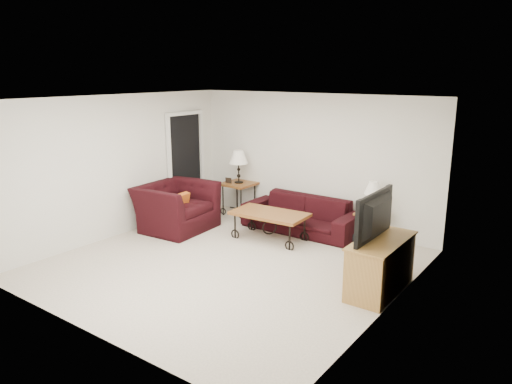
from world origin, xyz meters
TOP-DOWN VIEW (x-y plane):
  - ground at (0.00, 0.00)m, footprint 5.00×5.00m
  - wall_back at (0.00, 2.50)m, footprint 5.00×0.02m
  - wall_front at (0.00, -2.50)m, footprint 5.00×0.02m
  - wall_left at (-2.50, 0.00)m, footprint 0.02×5.00m
  - wall_right at (2.50, 0.00)m, footprint 0.02×5.00m
  - ceiling at (0.00, 0.00)m, footprint 5.00×5.00m
  - doorway at (-2.47, 1.65)m, footprint 0.08×0.94m
  - sofa at (0.07, 2.02)m, footprint 2.18×0.85m
  - side_table_left at (-1.52, 2.20)m, footprint 0.63×0.63m
  - side_table_right at (1.37, 2.20)m, footprint 0.51×0.51m
  - lamp_left at (-1.52, 2.20)m, footprint 0.39×0.39m
  - lamp_right at (1.37, 2.20)m, footprint 0.31×0.31m
  - photo_frame_left at (-1.67, 2.05)m, footprint 0.14×0.04m
  - photo_frame_right at (1.52, 2.05)m, footprint 0.11×0.03m
  - coffee_table at (-0.14, 1.30)m, footprint 1.35×0.79m
  - armchair at (-1.88, 0.76)m, footprint 1.25×1.40m
  - throw_pillow at (-1.73, 0.71)m, footprint 0.13×0.39m
  - tv_stand at (2.23, 0.45)m, footprint 0.51×1.22m
  - television at (2.21, 0.45)m, footprint 0.14×1.09m
  - backpack at (1.31, 1.92)m, footprint 0.34×0.29m

SIDE VIEW (x-z plane):
  - ground at x=0.00m, z-range 0.00..0.00m
  - backpack at x=1.31m, z-range 0.00..0.39m
  - coffee_table at x=-0.14m, z-range 0.00..0.49m
  - side_table_right at x=1.37m, z-range 0.00..0.54m
  - sofa at x=0.07m, z-range 0.00..0.64m
  - side_table_left at x=-1.52m, z-range 0.00..0.67m
  - tv_stand at x=2.23m, z-range 0.00..0.73m
  - armchair at x=-1.88m, z-range 0.00..0.86m
  - throw_pillow at x=-1.73m, z-range 0.33..0.71m
  - photo_frame_right at x=1.52m, z-range 0.54..0.63m
  - photo_frame_left at x=-1.67m, z-range 0.67..0.78m
  - lamp_right at x=1.37m, z-range 0.54..1.08m
  - lamp_left at x=-1.52m, z-range 0.67..1.34m
  - doorway at x=-2.47m, z-range 0.00..2.04m
  - television at x=2.21m, z-range 0.73..1.36m
  - wall_back at x=0.00m, z-range 0.00..2.50m
  - wall_front at x=0.00m, z-range 0.00..2.50m
  - wall_left at x=-2.50m, z-range 0.00..2.50m
  - wall_right at x=2.50m, z-range 0.00..2.50m
  - ceiling at x=0.00m, z-range 2.50..2.50m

